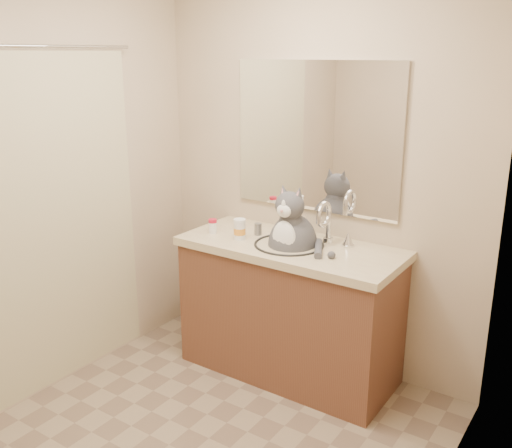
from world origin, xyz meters
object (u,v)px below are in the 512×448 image
(pill_bottle_redcap, at_px, (213,226))
(grey_canister, at_px, (258,229))
(pill_bottle_orange, at_px, (240,229))
(cat, at_px, (292,241))

(pill_bottle_redcap, distance_m, grey_canister, 0.29)
(pill_bottle_orange, xyz_separation_m, grey_canister, (0.05, 0.13, -0.02))
(pill_bottle_redcap, distance_m, pill_bottle_orange, 0.21)
(pill_bottle_orange, relative_size, grey_canister, 1.71)
(cat, relative_size, pill_bottle_redcap, 6.35)
(cat, height_order, grey_canister, cat)
(pill_bottle_redcap, bearing_deg, cat, 8.60)
(cat, bearing_deg, pill_bottle_redcap, -173.40)
(pill_bottle_redcap, height_order, pill_bottle_orange, pill_bottle_orange)
(pill_bottle_redcap, bearing_deg, pill_bottle_orange, -0.60)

